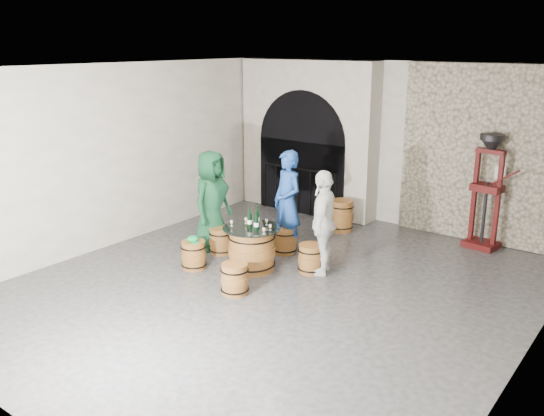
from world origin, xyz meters
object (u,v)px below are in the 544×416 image
Objects in this scene: person_green at (212,201)px; wine_bottle_center at (256,223)px; barrel_stool_right at (311,258)px; barrel_stool_left at (221,241)px; barrel_stool_near_left at (194,255)px; wine_bottle_left at (250,220)px; person_blue at (287,202)px; barrel_stool_far at (285,240)px; person_white at (323,223)px; barrel_stool_near_right at (235,279)px; wine_bottle_right at (257,217)px; barrel_table at (252,249)px; side_barrel at (342,216)px; corking_press at (488,183)px.

person_green is 5.43× the size of wine_bottle_center.
person_green is (-1.98, -0.13, 0.65)m from barrel_stool_right.
barrel_stool_left is 1.00× the size of barrel_stool_near_left.
barrel_stool_right is 1.00× the size of barrel_stool_near_left.
wine_bottle_left reaches higher than barrel_stool_near_left.
person_green is 0.98× the size of person_blue.
barrel_stool_far is 1.22m from person_white.
wine_bottle_center is (1.06, -0.34, 0.61)m from barrel_stool_left.
wine_bottle_left is at bearing -89.99° from barrel_stool_far.
wine_bottle_left is at bearing 32.65° from barrel_stool_near_left.
wine_bottle_left is at bearing 115.04° from barrel_stool_near_right.
barrel_stool_near_right is (0.39, -1.81, 0.00)m from barrel_stool_far.
wine_bottle_right is at bearing 88.67° from wine_bottle_left.
barrel_table reaches higher than barrel_stool_left.
barrel_stool_far is at bearing 150.90° from barrel_stool_right.
wine_bottle_right is at bearing -66.39° from person_blue.
person_white is (0.16, 0.10, 0.61)m from barrel_stool_right.
person_green is 1.38m from wine_bottle_center.
barrel_stool_far is at bearing 99.62° from wine_bottle_center.
person_white reaches higher than wine_bottle_left.
wine_bottle_center is at bearing -72.36° from person_white.
wine_bottle_left is at bearing -18.32° from barrel_stool_left.
barrel_stool_near_right is at bearing -134.95° from person_green.
person_green reaches higher than person_white.
wine_bottle_left is (-0.83, -0.50, 0.61)m from barrel_stool_right.
barrel_stool_near_left is 2.16m from person_white.
barrel_stool_left is 1.42× the size of wine_bottle_center.
person_blue reaches higher than wine_bottle_right.
person_green is at bearing 162.41° from wine_bottle_center.
barrel_stool_left is 1.73m from barrel_stool_right.
wine_bottle_right reaches higher than barrel_stool_near_left.
wine_bottle_left is 0.19m from wine_bottle_right.
person_blue is (-0.83, 0.53, 0.67)m from barrel_stool_right.
barrel_stool_far is at bearing -130.77° from person_white.
barrel_stool_right is at bearing 72.02° from barrel_stool_near_right.
wine_bottle_center and wine_bottle_right have the same top height.
barrel_stool_near_left is 1.10m from wine_bottle_left.
barrel_table is 1.50× the size of side_barrel.
wine_bottle_center is (0.17, -1.01, 0.61)m from barrel_stool_far.
barrel_stool_left is at bearing -116.86° from person_blue.
barrel_stool_left and barrel_stool_right have the same top height.
person_blue reaches higher than side_barrel.
person_green reaches higher than barrel_stool_far.
barrel_table is 1.33m from person_green.
corking_press reaches higher than barrel_stool_near_left.
barrel_stool_near_left is 1.42× the size of wine_bottle_center.
barrel_stool_right is at bearing -114.15° from corking_press.
barrel_stool_near_left is 0.26× the size of person_green.
person_green is 2.88× the size of side_barrel.
wine_bottle_left is at bearing -79.41° from person_white.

